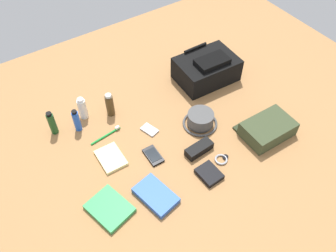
{
  "coord_description": "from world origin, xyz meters",
  "views": [
    {
      "loc": [
        -0.63,
        -0.95,
        1.36
      ],
      "look_at": [
        0.0,
        0.0,
        0.04
      ],
      "focal_mm": 37.47,
      "sensor_mm": 36.0,
      "label": 1
    }
  ],
  "objects": [
    {
      "name": "toiletry_pouch",
      "position": [
        0.4,
        -0.28,
        0.04
      ],
      "size": [
        0.25,
        0.21,
        0.08
      ],
      "color": "#384228",
      "rests_on": "ground_plane"
    },
    {
      "name": "wallet",
      "position": [
        0.01,
        -0.32,
        0.01
      ],
      "size": [
        0.1,
        0.11,
        0.02
      ],
      "primitive_type": "cube",
      "rotation": [
        0.0,
        0.0,
        0.05
      ],
      "color": "black",
      "rests_on": "ground_plane"
    },
    {
      "name": "bucket_hat",
      "position": [
        0.16,
        -0.05,
        0.03
      ],
      "size": [
        0.18,
        0.18,
        0.08
      ],
      "color": "#4E4E4E",
      "rests_on": "ground_plane"
    },
    {
      "name": "travel_guidebook",
      "position": [
        -0.25,
        -0.28,
        0.01
      ],
      "size": [
        0.15,
        0.21,
        0.03
      ],
      "color": "blue",
      "rests_on": "ground_plane"
    },
    {
      "name": "notepad",
      "position": [
        -0.32,
        0.01,
        0.01
      ],
      "size": [
        0.11,
        0.15,
        0.02
      ],
      "primitive_type": "cube",
      "rotation": [
        0.0,
        0.0,
        -0.02
      ],
      "color": "beige",
      "rests_on": "ground_plane"
    },
    {
      "name": "paperback_novel",
      "position": [
        -0.45,
        -0.23,
        0.01
      ],
      "size": [
        0.18,
        0.21,
        0.02
      ],
      "color": "#2D934C",
      "rests_on": "ground_plane"
    },
    {
      "name": "sunglasses_case",
      "position": [
        0.05,
        -0.19,
        0.02
      ],
      "size": [
        0.14,
        0.06,
        0.04
      ],
      "primitive_type": "cube",
      "rotation": [
        0.0,
        0.0,
        0.06
      ],
      "color": "black",
      "rests_on": "ground_plane"
    },
    {
      "name": "toothpaste_tube",
      "position": [
        -0.31,
        0.33,
        0.06
      ],
      "size": [
        0.04,
        0.04,
        0.13
      ],
      "color": "white",
      "rests_on": "ground_plane"
    },
    {
      "name": "toothbrush",
      "position": [
        -0.27,
        0.14,
        0.01
      ],
      "size": [
        0.17,
        0.03,
        0.02
      ],
      "color": "#198C33",
      "rests_on": "ground_plane"
    },
    {
      "name": "backpack",
      "position": [
        0.4,
        0.21,
        0.07
      ],
      "size": [
        0.34,
        0.25,
        0.17
      ],
      "color": "black",
      "rests_on": "ground_plane"
    },
    {
      "name": "deodorant_spray",
      "position": [
        -0.37,
        0.26,
        0.06
      ],
      "size": [
        0.03,
        0.03,
        0.13
      ],
      "color": "blue",
      "rests_on": "ground_plane"
    },
    {
      "name": "ground_plane",
      "position": [
        0.0,
        0.0,
        -0.01
      ],
      "size": [
        2.64,
        2.02,
        0.02
      ],
      "primitive_type": "cube",
      "color": "#A07041",
      "rests_on": "ground"
    },
    {
      "name": "wristwatch",
      "position": [
        0.11,
        -0.29,
        0.01
      ],
      "size": [
        0.07,
        0.06,
        0.01
      ],
      "color": "#99999E",
      "rests_on": "ground_plane"
    },
    {
      "name": "media_player",
      "position": [
        -0.08,
        0.06,
        0.01
      ],
      "size": [
        0.07,
        0.1,
        0.01
      ],
      "color": "#B7B7BC",
      "rests_on": "ground_plane"
    },
    {
      "name": "shampoo_bottle",
      "position": [
        -0.48,
        0.31,
        0.07
      ],
      "size": [
        0.04,
        0.04,
        0.14
      ],
      "color": "#19471E",
      "rests_on": "ground_plane"
    },
    {
      "name": "cologne_bottle",
      "position": [
        -0.18,
        0.27,
        0.07
      ],
      "size": [
        0.04,
        0.04,
        0.14
      ],
      "color": "#473319",
      "rests_on": "ground_plane"
    },
    {
      "name": "cell_phone",
      "position": [
        -0.15,
        -0.09,
        0.01
      ],
      "size": [
        0.06,
        0.11,
        0.01
      ],
      "color": "black",
      "rests_on": "ground_plane"
    }
  ]
}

